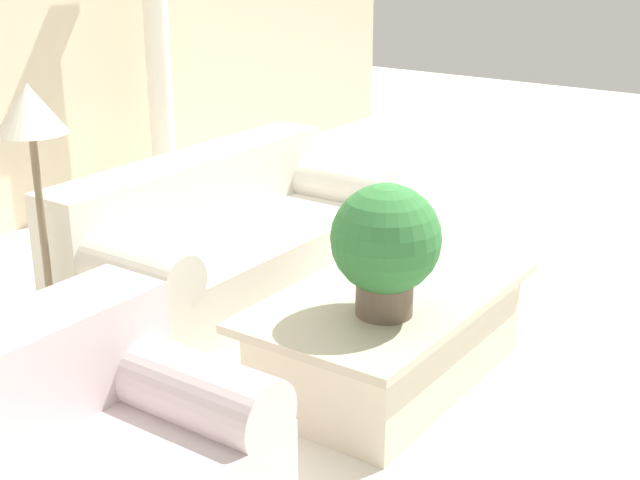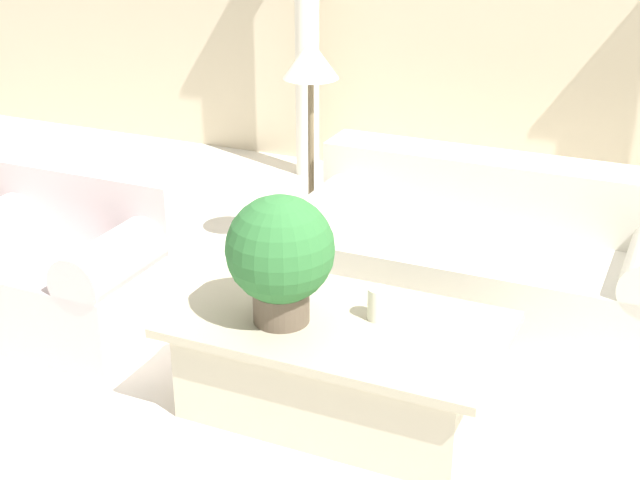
% 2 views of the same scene
% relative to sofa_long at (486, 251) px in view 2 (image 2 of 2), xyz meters
% --- Properties ---
extents(ground_plane, '(16.00, 16.00, 0.00)m').
position_rel_sofa_long_xyz_m(ground_plane, '(-0.35, -0.90, -0.32)').
color(ground_plane, silver).
extents(sofa_long, '(2.01, 0.91, 0.78)m').
position_rel_sofa_long_xyz_m(sofa_long, '(0.00, 0.00, 0.00)').
color(sofa_long, beige).
rests_on(sofa_long, ground_plane).
extents(loveseat, '(1.11, 0.91, 0.78)m').
position_rel_sofa_long_xyz_m(loveseat, '(-1.96, -1.03, 0.01)').
color(loveseat, beige).
rests_on(loveseat, ground_plane).
extents(coffee_table, '(1.44, 0.82, 0.45)m').
position_rel_sofa_long_xyz_m(coffee_table, '(-0.33, -1.26, -0.09)').
color(coffee_table, beige).
rests_on(coffee_table, ground_plane).
extents(potted_plant, '(0.46, 0.46, 0.57)m').
position_rel_sofa_long_xyz_m(potted_plant, '(-0.56, -1.36, 0.44)').
color(potted_plant, brown).
rests_on(potted_plant, coffee_table).
extents(pillar_candle, '(0.09, 0.09, 0.15)m').
position_rel_sofa_long_xyz_m(pillar_candle, '(-0.18, -1.18, 0.20)').
color(pillar_candle, silver).
rests_on(pillar_candle, coffee_table).
extents(floor_lamp, '(0.32, 0.32, 1.36)m').
position_rel_sofa_long_xyz_m(floor_lamp, '(-1.11, 0.14, 0.80)').
color(floor_lamp, brown).
rests_on(floor_lamp, ground_plane).
extents(column_left, '(0.25, 0.25, 2.28)m').
position_rel_sofa_long_xyz_m(column_left, '(-1.82, 1.61, 0.84)').
color(column_left, silver).
rests_on(column_left, ground_plane).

